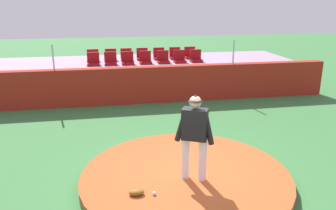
{
  "coord_description": "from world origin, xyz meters",
  "views": [
    {
      "loc": [
        -1.55,
        -6.38,
        3.8
      ],
      "look_at": [
        0.0,
        2.12,
        1.09
      ],
      "focal_mm": 36.09,
      "sensor_mm": 36.0,
      "label": 1
    }
  ],
  "objects_px": {
    "stadium_chair_1": "(110,61)",
    "stadium_chair_10": "(142,56)",
    "stadium_chair_0": "(93,61)",
    "stadium_chair_3": "(145,60)",
    "baseball": "(154,193)",
    "stadium_chair_9": "(126,57)",
    "stadium_chair_5": "(180,59)",
    "pitcher": "(195,131)",
    "stadium_chair_6": "(196,58)",
    "fielding_glove": "(137,192)",
    "stadium_chair_4": "(163,59)",
    "stadium_chair_13": "(190,55)",
    "stadium_chair_2": "(128,60)",
    "stadium_chair_11": "(159,56)",
    "stadium_chair_8": "(111,57)",
    "stadium_chair_12": "(175,55)",
    "stadium_chair_7": "(93,58)"
  },
  "relations": [
    {
      "from": "stadium_chair_4",
      "to": "pitcher",
      "type": "bearing_deg",
      "value": 85.28
    },
    {
      "from": "stadium_chair_5",
      "to": "stadium_chair_4",
      "type": "bearing_deg",
      "value": -0.56
    },
    {
      "from": "stadium_chair_6",
      "to": "stadium_chair_11",
      "type": "distance_m",
      "value": 1.67
    },
    {
      "from": "pitcher",
      "to": "stadium_chair_1",
      "type": "xyz_separation_m",
      "value": [
        -1.52,
        7.45,
        0.2
      ]
    },
    {
      "from": "stadium_chair_6",
      "to": "stadium_chair_4",
      "type": "bearing_deg",
      "value": 0.81
    },
    {
      "from": "stadium_chair_7",
      "to": "baseball",
      "type": "bearing_deg",
      "value": 98.57
    },
    {
      "from": "stadium_chair_6",
      "to": "stadium_chair_10",
      "type": "distance_m",
      "value": 2.32
    },
    {
      "from": "stadium_chair_8",
      "to": "stadium_chair_10",
      "type": "bearing_deg",
      "value": -179.04
    },
    {
      "from": "stadium_chair_2",
      "to": "stadium_chair_0",
      "type": "bearing_deg",
      "value": -1.4
    },
    {
      "from": "stadium_chair_3",
      "to": "stadium_chair_10",
      "type": "xyz_separation_m",
      "value": [
        -0.02,
        0.92,
        0.0
      ]
    },
    {
      "from": "pitcher",
      "to": "stadium_chair_13",
      "type": "relative_size",
      "value": 3.68
    },
    {
      "from": "stadium_chair_13",
      "to": "stadium_chair_6",
      "type": "bearing_deg",
      "value": 91.66
    },
    {
      "from": "stadium_chair_2",
      "to": "stadium_chair_3",
      "type": "bearing_deg",
      "value": -177.92
    },
    {
      "from": "stadium_chair_4",
      "to": "stadium_chair_13",
      "type": "relative_size",
      "value": 1.0
    },
    {
      "from": "stadium_chair_1",
      "to": "stadium_chair_3",
      "type": "height_order",
      "value": "same"
    },
    {
      "from": "stadium_chair_3",
      "to": "stadium_chair_5",
      "type": "relative_size",
      "value": 1.0
    },
    {
      "from": "stadium_chair_4",
      "to": "stadium_chair_5",
      "type": "height_order",
      "value": "same"
    },
    {
      "from": "fielding_glove",
      "to": "stadium_chair_6",
      "type": "relative_size",
      "value": 0.6
    },
    {
      "from": "baseball",
      "to": "stadium_chair_12",
      "type": "height_order",
      "value": "stadium_chair_12"
    },
    {
      "from": "baseball",
      "to": "stadium_chair_9",
      "type": "distance_m",
      "value": 8.92
    },
    {
      "from": "stadium_chair_1",
      "to": "stadium_chair_6",
      "type": "bearing_deg",
      "value": -179.57
    },
    {
      "from": "stadium_chair_1",
      "to": "stadium_chair_9",
      "type": "relative_size",
      "value": 1.0
    },
    {
      "from": "stadium_chair_11",
      "to": "baseball",
      "type": "bearing_deg",
      "value": 80.41
    },
    {
      "from": "stadium_chair_0",
      "to": "stadium_chair_8",
      "type": "bearing_deg",
      "value": -128.48
    },
    {
      "from": "stadium_chair_1",
      "to": "stadium_chair_11",
      "type": "distance_m",
      "value": 2.3
    },
    {
      "from": "stadium_chair_8",
      "to": "stadium_chair_11",
      "type": "xyz_separation_m",
      "value": [
        2.08,
        0.01,
        0.0
      ]
    },
    {
      "from": "stadium_chair_4",
      "to": "stadium_chair_7",
      "type": "relative_size",
      "value": 1.0
    },
    {
      "from": "stadium_chair_0",
      "to": "stadium_chair_13",
      "type": "xyz_separation_m",
      "value": [
        4.17,
        0.91,
        0.0
      ]
    },
    {
      "from": "stadium_chair_10",
      "to": "stadium_chair_5",
      "type": "bearing_deg",
      "value": 147.57
    },
    {
      "from": "stadium_chair_10",
      "to": "stadium_chair_13",
      "type": "distance_m",
      "value": 2.12
    },
    {
      "from": "stadium_chair_4",
      "to": "stadium_chair_6",
      "type": "xyz_separation_m",
      "value": [
        1.39,
        0.02,
        0.0
      ]
    },
    {
      "from": "stadium_chair_3",
      "to": "stadium_chair_6",
      "type": "relative_size",
      "value": 1.0
    },
    {
      "from": "stadium_chair_0",
      "to": "stadium_chair_3",
      "type": "bearing_deg",
      "value": 179.81
    },
    {
      "from": "stadium_chair_3",
      "to": "baseball",
      "type": "bearing_deg",
      "value": 84.36
    },
    {
      "from": "stadium_chair_11",
      "to": "stadium_chair_1",
      "type": "bearing_deg",
      "value": 23.15
    },
    {
      "from": "pitcher",
      "to": "stadium_chair_8",
      "type": "distance_m",
      "value": 8.48
    },
    {
      "from": "stadium_chair_6",
      "to": "pitcher",
      "type": "bearing_deg",
      "value": 74.96
    },
    {
      "from": "pitcher",
      "to": "stadium_chair_1",
      "type": "bearing_deg",
      "value": 127.25
    },
    {
      "from": "stadium_chair_8",
      "to": "stadium_chair_13",
      "type": "relative_size",
      "value": 1.0
    },
    {
      "from": "pitcher",
      "to": "stadium_chair_8",
      "type": "relative_size",
      "value": 3.68
    },
    {
      "from": "fielding_glove",
      "to": "stadium_chair_10",
      "type": "xyz_separation_m",
      "value": [
        1.1,
        8.78,
        1.21
      ]
    },
    {
      "from": "stadium_chair_1",
      "to": "stadium_chair_10",
      "type": "xyz_separation_m",
      "value": [
        1.38,
        0.92,
        0.0
      ]
    },
    {
      "from": "baseball",
      "to": "stadium_chair_3",
      "type": "xyz_separation_m",
      "value": [
        0.78,
        7.93,
        1.23
      ]
    },
    {
      "from": "stadium_chair_10",
      "to": "stadium_chair_12",
      "type": "bearing_deg",
      "value": 179.19
    },
    {
      "from": "stadium_chair_0",
      "to": "stadium_chair_4",
      "type": "distance_m",
      "value": 2.81
    },
    {
      "from": "baseball",
      "to": "stadium_chair_0",
      "type": "distance_m",
      "value": 8.14
    },
    {
      "from": "pitcher",
      "to": "stadium_chair_0",
      "type": "xyz_separation_m",
      "value": [
        -2.19,
        7.46,
        0.2
      ]
    },
    {
      "from": "stadium_chair_11",
      "to": "stadium_chair_13",
      "type": "xyz_separation_m",
      "value": [
        1.39,
        0.02,
        0.0
      ]
    },
    {
      "from": "stadium_chair_0",
      "to": "stadium_chair_3",
      "type": "distance_m",
      "value": 2.07
    },
    {
      "from": "stadium_chair_4",
      "to": "stadium_chair_12",
      "type": "height_order",
      "value": "same"
    }
  ]
}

